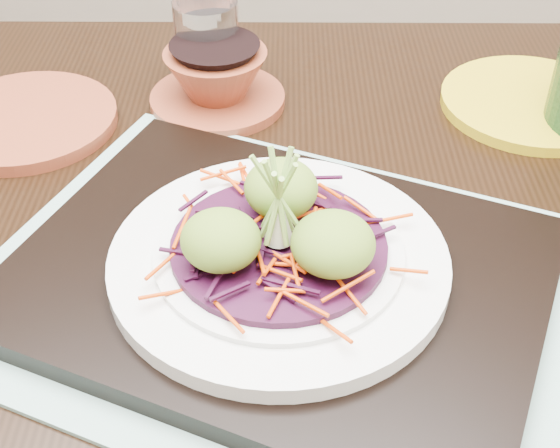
{
  "coord_description": "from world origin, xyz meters",
  "views": [
    {
      "loc": [
        0.12,
        -0.59,
        1.26
      ],
      "look_at": [
        0.1,
        -0.11,
        0.87
      ],
      "focal_mm": 50.0,
      "sensor_mm": 36.0,
      "label": 1
    }
  ],
  "objects_px": {
    "serving_tray": "(279,276)",
    "terracotta_side_plate": "(26,120)",
    "white_plate": "(279,259)",
    "water_glass": "(207,45)",
    "dining_table": "(271,317)",
    "terracotta_bowl_set": "(217,81)",
    "yellow_plate": "(532,102)"
  },
  "relations": [
    {
      "from": "white_plate",
      "to": "yellow_plate",
      "type": "xyz_separation_m",
      "value": [
        0.27,
        0.3,
        -0.03
      ]
    },
    {
      "from": "dining_table",
      "to": "terracotta_bowl_set",
      "type": "height_order",
      "value": "terracotta_bowl_set"
    },
    {
      "from": "dining_table",
      "to": "serving_tray",
      "type": "bearing_deg",
      "value": -83.2
    },
    {
      "from": "terracotta_bowl_set",
      "to": "water_glass",
      "type": "bearing_deg",
      "value": 108.92
    },
    {
      "from": "terracotta_side_plate",
      "to": "terracotta_bowl_set",
      "type": "bearing_deg",
      "value": 15.48
    },
    {
      "from": "dining_table",
      "to": "serving_tray",
      "type": "relative_size",
      "value": 3.21
    },
    {
      "from": "terracotta_side_plate",
      "to": "water_glass",
      "type": "distance_m",
      "value": 0.21
    },
    {
      "from": "terracotta_side_plate",
      "to": "terracotta_bowl_set",
      "type": "relative_size",
      "value": 1.06
    },
    {
      "from": "dining_table",
      "to": "terracotta_bowl_set",
      "type": "bearing_deg",
      "value": 105.52
    },
    {
      "from": "dining_table",
      "to": "yellow_plate",
      "type": "distance_m",
      "value": 0.38
    },
    {
      "from": "water_glass",
      "to": "terracotta_bowl_set",
      "type": "relative_size",
      "value": 0.56
    },
    {
      "from": "serving_tray",
      "to": "yellow_plate",
      "type": "distance_m",
      "value": 0.4
    },
    {
      "from": "terracotta_bowl_set",
      "to": "terracotta_side_plate",
      "type": "bearing_deg",
      "value": -164.52
    },
    {
      "from": "serving_tray",
      "to": "terracotta_side_plate",
      "type": "height_order",
      "value": "serving_tray"
    },
    {
      "from": "water_glass",
      "to": "terracotta_bowl_set",
      "type": "bearing_deg",
      "value": -71.08
    },
    {
      "from": "terracotta_bowl_set",
      "to": "yellow_plate",
      "type": "distance_m",
      "value": 0.35
    },
    {
      "from": "terracotta_side_plate",
      "to": "terracotta_bowl_set",
      "type": "height_order",
      "value": "terracotta_bowl_set"
    },
    {
      "from": "water_glass",
      "to": "yellow_plate",
      "type": "bearing_deg",
      "value": -4.79
    },
    {
      "from": "dining_table",
      "to": "terracotta_bowl_set",
      "type": "relative_size",
      "value": 7.37
    },
    {
      "from": "yellow_plate",
      "to": "dining_table",
      "type": "bearing_deg",
      "value": -140.1
    },
    {
      "from": "terracotta_bowl_set",
      "to": "serving_tray",
      "type": "bearing_deg",
      "value": -74.19
    },
    {
      "from": "dining_table",
      "to": "terracotta_bowl_set",
      "type": "xyz_separation_m",
      "value": [
        -0.07,
        0.22,
        0.14
      ]
    },
    {
      "from": "serving_tray",
      "to": "white_plate",
      "type": "relative_size",
      "value": 1.54
    },
    {
      "from": "water_glass",
      "to": "serving_tray",
      "type": "bearing_deg",
      "value": -73.81
    },
    {
      "from": "serving_tray",
      "to": "white_plate",
      "type": "xyz_separation_m",
      "value": [
        0.0,
        0.0,
        0.02
      ]
    },
    {
      "from": "white_plate",
      "to": "water_glass",
      "type": "height_order",
      "value": "water_glass"
    },
    {
      "from": "dining_table",
      "to": "water_glass",
      "type": "height_order",
      "value": "water_glass"
    },
    {
      "from": "dining_table",
      "to": "white_plate",
      "type": "distance_m",
      "value": 0.16
    },
    {
      "from": "terracotta_bowl_set",
      "to": "yellow_plate",
      "type": "xyz_separation_m",
      "value": [
        0.35,
        0.01,
        -0.02
      ]
    },
    {
      "from": "white_plate",
      "to": "water_glass",
      "type": "relative_size",
      "value": 2.66
    },
    {
      "from": "white_plate",
      "to": "water_glass",
      "type": "xyz_separation_m",
      "value": [
        -0.1,
        0.33,
        0.02
      ]
    },
    {
      "from": "serving_tray",
      "to": "terracotta_bowl_set",
      "type": "relative_size",
      "value": 2.3
    }
  ]
}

